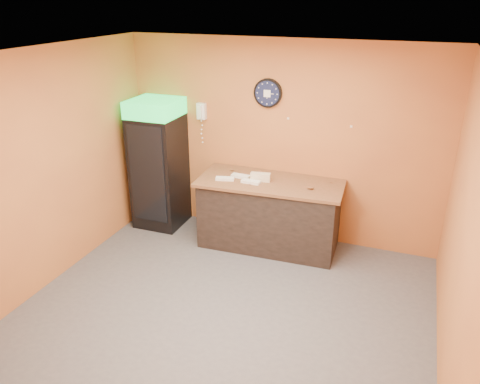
% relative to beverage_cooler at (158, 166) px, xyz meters
% --- Properties ---
extents(floor, '(4.50, 4.50, 0.00)m').
position_rel_beverage_cooler_xyz_m(floor, '(1.77, -1.61, -0.95)').
color(floor, '#47474C').
rests_on(floor, ground).
extents(back_wall, '(4.50, 0.02, 2.80)m').
position_rel_beverage_cooler_xyz_m(back_wall, '(1.77, 0.39, 0.45)').
color(back_wall, '#C07236').
rests_on(back_wall, floor).
extents(left_wall, '(0.02, 4.00, 2.80)m').
position_rel_beverage_cooler_xyz_m(left_wall, '(-0.48, -1.61, 0.45)').
color(left_wall, '#C07236').
rests_on(left_wall, floor).
extents(right_wall, '(0.02, 4.00, 2.80)m').
position_rel_beverage_cooler_xyz_m(right_wall, '(4.02, -1.61, 0.45)').
color(right_wall, '#C07236').
rests_on(right_wall, floor).
extents(ceiling, '(4.50, 4.00, 0.02)m').
position_rel_beverage_cooler_xyz_m(ceiling, '(1.77, -1.61, 1.85)').
color(ceiling, white).
rests_on(ceiling, back_wall).
extents(beverage_cooler, '(0.69, 0.70, 1.94)m').
position_rel_beverage_cooler_xyz_m(beverage_cooler, '(0.00, 0.00, 0.00)').
color(beverage_cooler, black).
rests_on(beverage_cooler, floor).
extents(prep_counter, '(1.90, 0.91, 0.93)m').
position_rel_beverage_cooler_xyz_m(prep_counter, '(1.77, -0.02, -0.48)').
color(prep_counter, black).
rests_on(prep_counter, floor).
extents(wall_clock, '(0.39, 0.06, 0.39)m').
position_rel_beverage_cooler_xyz_m(wall_clock, '(1.58, 0.36, 1.13)').
color(wall_clock, black).
rests_on(wall_clock, back_wall).
extents(wall_phone, '(0.13, 0.11, 0.24)m').
position_rel_beverage_cooler_xyz_m(wall_phone, '(0.59, 0.34, 0.80)').
color(wall_phone, white).
rests_on(wall_phone, back_wall).
extents(butcher_paper, '(2.02, 1.02, 0.04)m').
position_rel_beverage_cooler_xyz_m(butcher_paper, '(1.77, -0.02, 0.01)').
color(butcher_paper, brown).
rests_on(butcher_paper, prep_counter).
extents(sub_roll_stack, '(0.28, 0.13, 0.11)m').
position_rel_beverage_cooler_xyz_m(sub_roll_stack, '(1.64, -0.07, 0.08)').
color(sub_roll_stack, beige).
rests_on(sub_roll_stack, butcher_paper).
extents(wrapped_sandwich_left, '(0.27, 0.16, 0.04)m').
position_rel_beverage_cooler_xyz_m(wrapped_sandwich_left, '(1.18, -0.21, 0.05)').
color(wrapped_sandwich_left, white).
rests_on(wrapped_sandwich_left, butcher_paper).
extents(wrapped_sandwich_mid, '(0.26, 0.12, 0.04)m').
position_rel_beverage_cooler_xyz_m(wrapped_sandwich_mid, '(1.55, -0.19, 0.05)').
color(wrapped_sandwich_mid, white).
rests_on(wrapped_sandwich_mid, butcher_paper).
extents(wrapped_sandwich_right, '(0.27, 0.12, 0.04)m').
position_rel_beverage_cooler_xyz_m(wrapped_sandwich_right, '(1.34, -0.05, 0.05)').
color(wrapped_sandwich_right, white).
rests_on(wrapped_sandwich_right, butcher_paper).
extents(kitchen_tool, '(0.05, 0.05, 0.05)m').
position_rel_beverage_cooler_xyz_m(kitchen_tool, '(1.56, 0.13, 0.06)').
color(kitchen_tool, silver).
rests_on(kitchen_tool, butcher_paper).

